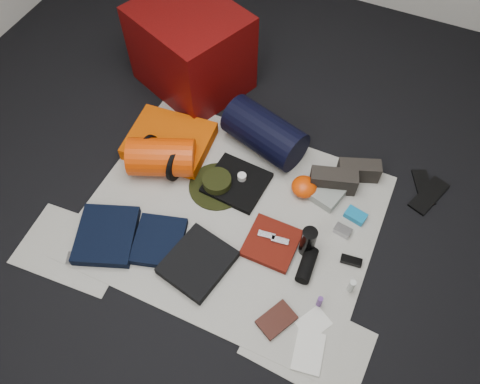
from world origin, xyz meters
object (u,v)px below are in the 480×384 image
at_px(water_bottle, 308,242).
at_px(compact_camera, 343,231).
at_px(red_cabinet, 191,50).
at_px(sleeping_pad, 170,141).
at_px(stuff_sack, 162,157).
at_px(navy_duffel, 265,133).
at_px(paperback_book, 277,320).

xyz_separation_m(water_bottle, compact_camera, (0.15, 0.19, -0.08)).
xyz_separation_m(red_cabinet, sleeping_pad, (0.13, -0.57, -0.23)).
bearing_deg(stuff_sack, navy_duffel, 40.48).
distance_m(stuff_sack, paperback_book, 1.14).
relative_size(sleeping_pad, stuff_sack, 1.28).
relative_size(stuff_sack, compact_camera, 4.14).
xyz_separation_m(water_bottle, paperback_book, (0.00, -0.43, -0.09)).
distance_m(red_cabinet, navy_duffel, 0.76).
relative_size(navy_duffel, paperback_book, 2.68).
relative_size(sleeping_pad, paperback_book, 2.67).
bearing_deg(red_cabinet, paperback_book, -26.98).
relative_size(sleeping_pad, navy_duffel, 1.00).
height_order(compact_camera, paperback_book, compact_camera).
bearing_deg(stuff_sack, paperback_book, -31.05).
height_order(sleeping_pad, compact_camera, sleeping_pad).
relative_size(water_bottle, compact_camera, 2.19).
xyz_separation_m(red_cabinet, water_bottle, (1.16, -0.91, -0.17)).
bearing_deg(sleeping_pad, navy_duffel, 23.99).
bearing_deg(water_bottle, navy_duffel, 130.58).
height_order(sleeping_pad, water_bottle, water_bottle).
bearing_deg(stuff_sack, compact_camera, 1.46).
distance_m(navy_duffel, paperback_book, 1.12).
bearing_deg(navy_duffel, water_bottle, -32.57).
bearing_deg(water_bottle, stuff_sack, 170.67).
bearing_deg(compact_camera, paperback_book, -94.31).
height_order(navy_duffel, water_bottle, navy_duffel).
relative_size(stuff_sack, water_bottle, 1.89).
xyz_separation_m(stuff_sack, navy_duffel, (0.48, 0.41, 0.02)).
distance_m(water_bottle, paperback_book, 0.44).
distance_m(sleeping_pad, stuff_sack, 0.19).
height_order(sleeping_pad, paperback_book, sleeping_pad).
height_order(sleeping_pad, navy_duffel, navy_duffel).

